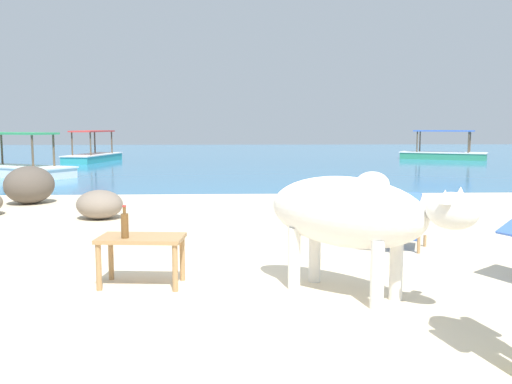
{
  "coord_description": "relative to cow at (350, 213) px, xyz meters",
  "views": [
    {
      "loc": [
        -0.09,
        -5.01,
        1.49
      ],
      "look_at": [
        0.26,
        3.0,
        0.55
      ],
      "focal_mm": 39.65,
      "sensor_mm": 36.0,
      "label": 1
    }
  ],
  "objects": [
    {
      "name": "sand_beach",
      "position": [
        -0.91,
        0.33,
        -0.73
      ],
      "size": [
        18.0,
        14.0,
        0.04
      ],
      "primitive_type": "cube",
      "color": "beige",
      "rests_on": "ground"
    },
    {
      "name": "boat_white",
      "position": [
        -7.26,
        12.1,
        -0.46
      ],
      "size": [
        3.77,
        2.79,
        1.29
      ],
      "rotation": [
        0.0,
        0.0,
        5.78
      ],
      "color": "white",
      "rests_on": "water_surface"
    },
    {
      "name": "cow",
      "position": [
        0.0,
        0.0,
        0.0
      ],
      "size": [
        1.64,
        1.61,
        1.08
      ],
      "rotation": [
        0.0,
        0.0,
        5.51
      ],
      "color": "silver",
      "rests_on": "sand_beach"
    },
    {
      "name": "bottle",
      "position": [
        -1.95,
        0.32,
        -0.14
      ],
      "size": [
        0.07,
        0.07,
        0.3
      ],
      "color": "brown",
      "rests_on": "low_bench_table"
    },
    {
      "name": "water_surface",
      "position": [
        -0.91,
        22.33,
        -0.75
      ],
      "size": [
        60.0,
        36.0,
        0.03
      ],
      "primitive_type": "cube",
      "color": "teal",
      "rests_on": "ground"
    },
    {
      "name": "boat_green",
      "position": [
        8.44,
        20.09,
        -0.46
      ],
      "size": [
        3.79,
        2.73,
        1.29
      ],
      "rotation": [
        0.0,
        0.0,
        5.8
      ],
      "color": "#338E66",
      "rests_on": "water_surface"
    },
    {
      "name": "low_bench_table",
      "position": [
        -1.82,
        0.39,
        -0.33
      ],
      "size": [
        0.8,
        0.51,
        0.46
      ],
      "rotation": [
        0.0,
        0.0,
        -0.09
      ],
      "color": "#A37A4C",
      "rests_on": "sand_beach"
    },
    {
      "name": "shore_rock_small",
      "position": [
        -4.77,
        5.98,
        -0.36
      ],
      "size": [
        1.22,
        1.24,
        0.71
      ],
      "primitive_type": "ellipsoid",
      "rotation": [
        0.0,
        0.0,
        0.88
      ],
      "color": "brown",
      "rests_on": "sand_beach"
    },
    {
      "name": "shore_rock_medium",
      "position": [
        -3.07,
        4.17,
        -0.49
      ],
      "size": [
        0.92,
        0.89,
        0.45
      ],
      "primitive_type": "ellipsoid",
      "rotation": [
        0.0,
        0.0,
        2.78
      ],
      "color": "gray",
      "rests_on": "sand_beach"
    },
    {
      "name": "boat_teal",
      "position": [
        -6.72,
        19.0,
        -0.46
      ],
      "size": [
        1.79,
        3.82,
        1.29
      ],
      "rotation": [
        0.0,
        0.0,
        4.53
      ],
      "color": "teal",
      "rests_on": "water_surface"
    },
    {
      "name": "deck_chair_near",
      "position": [
        0.93,
        1.73,
        -0.33
      ],
      "size": [
        0.83,
        0.93,
        0.68
      ],
      "rotation": [
        0.0,
        0.0,
        1.07
      ],
      "color": "#A37A4C",
      "rests_on": "sand_beach"
    }
  ]
}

